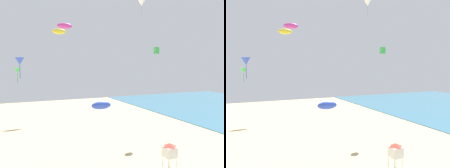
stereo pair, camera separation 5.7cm
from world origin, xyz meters
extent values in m
cylinder|color=white|center=(7.18, 11.07, 0.60)|extent=(0.10, 0.10, 1.20)
cylinder|color=white|center=(8.08, 11.07, 0.60)|extent=(0.10, 0.10, 1.20)
cylinder|color=white|center=(7.18, 11.97, 0.60)|extent=(0.10, 0.10, 1.20)
cylinder|color=white|center=(8.08, 11.97, 0.60)|extent=(0.10, 0.10, 1.20)
cube|color=white|center=(7.63, 11.52, 1.70)|extent=(1.10, 1.10, 1.00)
pyramid|color=#D14C3D|center=(7.63, 11.52, 2.38)|extent=(1.10, 1.10, 0.35)
ellipsoid|color=#DB3D9E|center=(4.18, 39.44, 17.31)|extent=(2.85, 0.79, 1.11)
ellipsoid|color=blue|center=(2.61, 16.52, 5.74)|extent=(2.16, 0.60, 0.84)
cone|color=white|center=(7.66, 17.00, 16.79)|extent=(0.81, 0.81, 0.66)
cylinder|color=#A4A4A4|center=(7.66, 17.00, 15.87)|extent=(0.04, 0.04, 1.18)
cube|color=green|center=(12.72, 21.39, 11.91)|extent=(0.58, 0.58, 0.90)
cone|color=blue|center=(-4.26, 34.53, 10.52)|extent=(1.49, 1.49, 1.22)
cylinder|color=#233995|center=(-4.26, 34.53, 8.83)|extent=(0.08, 0.08, 2.16)
ellipsoid|color=yellow|center=(0.02, 24.54, 14.19)|extent=(1.78, 0.49, 0.69)
cone|color=green|center=(-4.51, 37.74, 8.92)|extent=(1.14, 1.14, 0.94)
cylinder|color=#277C35|center=(-4.51, 37.74, 7.63)|extent=(0.06, 0.06, 1.66)
camera|label=1|loc=(-6.43, -6.53, 10.01)|focal=38.48mm
camera|label=2|loc=(-6.38, -6.55, 10.01)|focal=38.48mm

